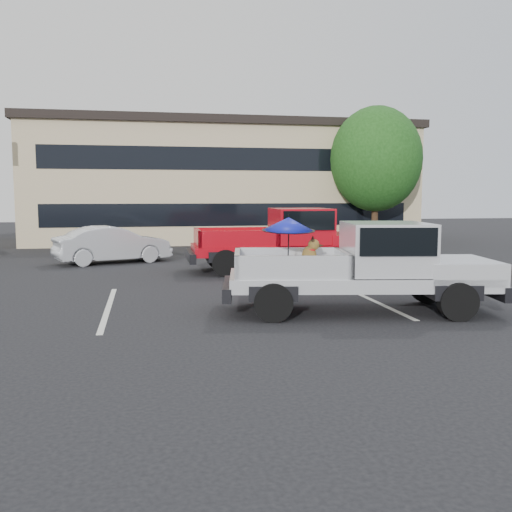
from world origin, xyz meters
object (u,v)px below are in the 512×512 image
object	(u,v)px
red_pickup	(295,237)
silver_sedan	(113,244)
silver_pickup	(374,262)
tree_back	(279,163)
tree_right	(376,159)

from	to	relation	value
red_pickup	silver_sedan	world-z (taller)	red_pickup
red_pickup	silver_pickup	bearing A→B (deg)	-89.89
tree_back	silver_pickup	xyz separation A→B (m)	(-3.49, -23.49, -3.36)
red_pickup	silver_sedan	distance (m)	6.81
tree_right	silver_pickup	world-z (taller)	tree_right
silver_pickup	red_pickup	size ratio (longest dim) A/B	0.96
tree_right	tree_back	size ratio (longest dim) A/B	0.95
tree_right	red_pickup	bearing A→B (deg)	-126.11
silver_pickup	red_pickup	bearing A→B (deg)	98.86
tree_back	silver_pickup	world-z (taller)	tree_back
silver_pickup	silver_sedan	bearing A→B (deg)	129.86
silver_pickup	red_pickup	world-z (taller)	silver_pickup
silver_pickup	tree_right	bearing A→B (deg)	76.84
tree_right	silver_pickup	size ratio (longest dim) A/B	1.14
silver_sedan	tree_back	bearing A→B (deg)	-54.64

